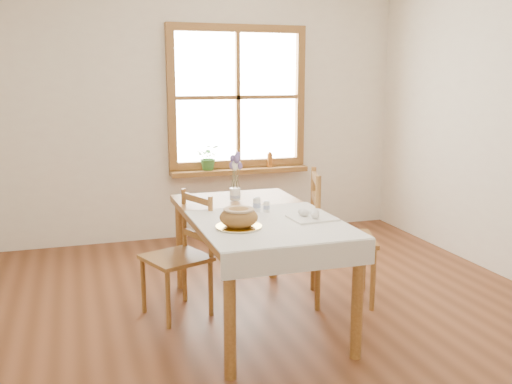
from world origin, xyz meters
TOP-DOWN VIEW (x-y plane):
  - ground at (0.00, 0.00)m, footprint 5.00×5.00m
  - room_walls at (0.00, 0.00)m, footprint 4.60×5.10m
  - window at (0.50, 2.47)m, footprint 1.46×0.08m
  - window_sill at (0.50, 2.40)m, footprint 1.46×0.20m
  - dining_table at (0.00, 0.30)m, footprint 0.90×1.60m
  - table_linen at (0.00, -0.00)m, footprint 0.91×0.99m
  - chair_left at (-0.51, 0.53)m, footprint 0.54×0.53m
  - chair_right at (0.71, 0.41)m, footprint 0.61×0.59m
  - bread_plate at (-0.23, -0.06)m, footprint 0.30×0.30m
  - bread_loaf at (-0.23, -0.06)m, footprint 0.23×0.23m
  - egg_napkin at (0.29, 0.01)m, footprint 0.29×0.25m
  - eggs at (0.29, 0.01)m, footprint 0.23×0.21m
  - salt_shaker at (0.01, 0.33)m, footprint 0.06×0.06m
  - pepper_shaker at (0.07, 0.28)m, footprint 0.05×0.05m
  - flower_vase at (-0.02, 0.73)m, footprint 0.10×0.10m
  - lavender_bouquet at (-0.02, 0.73)m, footprint 0.14×0.14m
  - potted_plant at (0.17, 2.40)m, footprint 0.30×0.32m
  - amber_bottle at (0.83, 2.40)m, footprint 0.07×0.07m

SIDE VIEW (x-z plane):
  - ground at x=0.00m, z-range 0.00..0.00m
  - chair_left at x=-0.51m, z-range 0.00..0.86m
  - chair_right at x=0.71m, z-range 0.00..0.99m
  - dining_table at x=0.00m, z-range 0.29..1.04m
  - window_sill at x=0.50m, z-range 0.66..0.71m
  - table_linen at x=0.00m, z-range 0.75..0.76m
  - egg_napkin at x=0.29m, z-range 0.76..0.77m
  - bread_plate at x=-0.23m, z-range 0.76..0.77m
  - flower_vase at x=-0.02m, z-range 0.75..0.84m
  - eggs at x=0.29m, z-range 0.77..0.82m
  - amber_bottle at x=0.83m, z-range 0.72..0.88m
  - pepper_shaker at x=0.07m, z-range 0.76..0.84m
  - salt_shaker at x=0.01m, z-range 0.76..0.86m
  - potted_plant at x=0.17m, z-range 0.71..0.92m
  - bread_loaf at x=-0.23m, z-range 0.77..0.90m
  - lavender_bouquet at x=-0.02m, z-range 0.84..1.10m
  - window at x=0.50m, z-range 0.72..2.18m
  - room_walls at x=0.00m, z-range 0.38..3.03m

